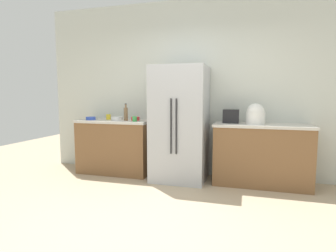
{
  "coord_description": "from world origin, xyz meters",
  "views": [
    {
      "loc": [
        0.84,
        -2.67,
        1.34
      ],
      "look_at": [
        -0.08,
        0.49,
        0.98
      ],
      "focal_mm": 29.74,
      "sensor_mm": 36.0,
      "label": 1
    }
  ],
  "objects_px": {
    "toaster": "(231,116)",
    "bowl_a": "(91,118)",
    "refrigerator": "(180,124)",
    "bowl_c": "(117,118)",
    "bottle_a": "(126,113)",
    "cup_a": "(135,119)",
    "rice_cooker": "(255,115)",
    "cup_b": "(108,117)",
    "bowl_b": "(135,119)"
  },
  "relations": [
    {
      "from": "refrigerator",
      "to": "bowl_c",
      "type": "relative_size",
      "value": 9.08
    },
    {
      "from": "cup_a",
      "to": "toaster",
      "type": "bearing_deg",
      "value": 7.15
    },
    {
      "from": "cup_b",
      "to": "refrigerator",
      "type": "bearing_deg",
      "value": -5.77
    },
    {
      "from": "toaster",
      "to": "cup_a",
      "type": "height_order",
      "value": "toaster"
    },
    {
      "from": "rice_cooker",
      "to": "bowl_c",
      "type": "xyz_separation_m",
      "value": [
        -2.25,
        0.0,
        -0.11
      ]
    },
    {
      "from": "refrigerator",
      "to": "cup_b",
      "type": "distance_m",
      "value": 1.33
    },
    {
      "from": "rice_cooker",
      "to": "bottle_a",
      "type": "bearing_deg",
      "value": 179.88
    },
    {
      "from": "bottle_a",
      "to": "refrigerator",
      "type": "bearing_deg",
      "value": -3.53
    },
    {
      "from": "rice_cooker",
      "to": "cup_a",
      "type": "relative_size",
      "value": 3.67
    },
    {
      "from": "toaster",
      "to": "rice_cooker",
      "type": "bearing_deg",
      "value": -9.73
    },
    {
      "from": "refrigerator",
      "to": "bottle_a",
      "type": "distance_m",
      "value": 0.96
    },
    {
      "from": "toaster",
      "to": "rice_cooker",
      "type": "height_order",
      "value": "rice_cooker"
    },
    {
      "from": "bowl_a",
      "to": "bowl_c",
      "type": "relative_size",
      "value": 0.84
    },
    {
      "from": "toaster",
      "to": "bowl_a",
      "type": "xyz_separation_m",
      "value": [
        -2.37,
        -0.11,
        -0.08
      ]
    },
    {
      "from": "rice_cooker",
      "to": "bowl_a",
      "type": "xyz_separation_m",
      "value": [
        -2.73,
        -0.05,
        -0.11
      ]
    },
    {
      "from": "bowl_a",
      "to": "rice_cooker",
      "type": "bearing_deg",
      "value": 1.08
    },
    {
      "from": "toaster",
      "to": "bowl_c",
      "type": "distance_m",
      "value": 1.9
    },
    {
      "from": "bottle_a",
      "to": "bowl_c",
      "type": "distance_m",
      "value": 0.19
    },
    {
      "from": "cup_a",
      "to": "bowl_a",
      "type": "relative_size",
      "value": 0.5
    },
    {
      "from": "refrigerator",
      "to": "toaster",
      "type": "relative_size",
      "value": 7.5
    },
    {
      "from": "refrigerator",
      "to": "bowl_a",
      "type": "bearing_deg",
      "value": 179.89
    },
    {
      "from": "toaster",
      "to": "bowl_a",
      "type": "distance_m",
      "value": 2.37
    },
    {
      "from": "bottle_a",
      "to": "cup_a",
      "type": "xyz_separation_m",
      "value": [
        0.22,
        -0.13,
        -0.08
      ]
    },
    {
      "from": "bottle_a",
      "to": "bowl_c",
      "type": "height_order",
      "value": "bottle_a"
    },
    {
      "from": "cup_b",
      "to": "bowl_a",
      "type": "distance_m",
      "value": 0.3
    },
    {
      "from": "toaster",
      "to": "cup_a",
      "type": "xyz_separation_m",
      "value": [
        -1.51,
        -0.19,
        -0.06
      ]
    },
    {
      "from": "refrigerator",
      "to": "bowl_a",
      "type": "height_order",
      "value": "refrigerator"
    },
    {
      "from": "bowl_a",
      "to": "bowl_c",
      "type": "bearing_deg",
      "value": 6.69
    },
    {
      "from": "rice_cooker",
      "to": "bowl_b",
      "type": "relative_size",
      "value": 2.16
    },
    {
      "from": "refrigerator",
      "to": "bowl_c",
      "type": "xyz_separation_m",
      "value": [
        -1.12,
        0.06,
        0.05
      ]
    },
    {
      "from": "bowl_b",
      "to": "bottle_a",
      "type": "bearing_deg",
      "value": -161.76
    },
    {
      "from": "bottle_a",
      "to": "bowl_a",
      "type": "relative_size",
      "value": 1.73
    },
    {
      "from": "refrigerator",
      "to": "rice_cooker",
      "type": "bearing_deg",
      "value": 2.75
    },
    {
      "from": "rice_cooker",
      "to": "bowl_c",
      "type": "distance_m",
      "value": 2.26
    },
    {
      "from": "rice_cooker",
      "to": "cup_b",
      "type": "height_order",
      "value": "rice_cooker"
    },
    {
      "from": "bowl_c",
      "to": "bowl_b",
      "type": "bearing_deg",
      "value": 8.96
    },
    {
      "from": "rice_cooker",
      "to": "bowl_b",
      "type": "height_order",
      "value": "rice_cooker"
    },
    {
      "from": "refrigerator",
      "to": "cup_a",
      "type": "distance_m",
      "value": 0.74
    },
    {
      "from": "bowl_b",
      "to": "bowl_c",
      "type": "relative_size",
      "value": 0.72
    },
    {
      "from": "refrigerator",
      "to": "rice_cooker",
      "type": "height_order",
      "value": "refrigerator"
    },
    {
      "from": "refrigerator",
      "to": "bowl_a",
      "type": "relative_size",
      "value": 10.79
    },
    {
      "from": "rice_cooker",
      "to": "bowl_b",
      "type": "bearing_deg",
      "value": 178.39
    },
    {
      "from": "bowl_b",
      "to": "bowl_c",
      "type": "distance_m",
      "value": 0.32
    },
    {
      "from": "toaster",
      "to": "bowl_a",
      "type": "relative_size",
      "value": 1.44
    },
    {
      "from": "bowl_c",
      "to": "toaster",
      "type": "bearing_deg",
      "value": 1.73
    },
    {
      "from": "toaster",
      "to": "bowl_b",
      "type": "bearing_deg",
      "value": -179.75
    },
    {
      "from": "refrigerator",
      "to": "toaster",
      "type": "height_order",
      "value": "refrigerator"
    },
    {
      "from": "toaster",
      "to": "rice_cooker",
      "type": "xyz_separation_m",
      "value": [
        0.36,
        -0.06,
        0.03
      ]
    },
    {
      "from": "cup_b",
      "to": "bowl_b",
      "type": "distance_m",
      "value": 0.52
    },
    {
      "from": "toaster",
      "to": "cup_b",
      "type": "distance_m",
      "value": 2.1
    }
  ]
}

